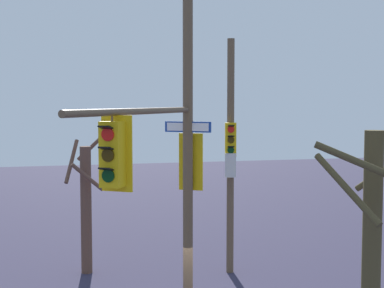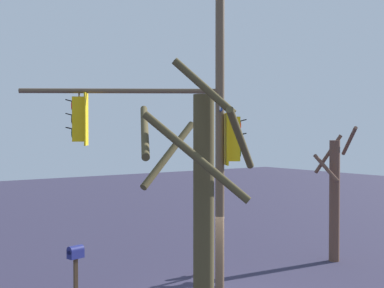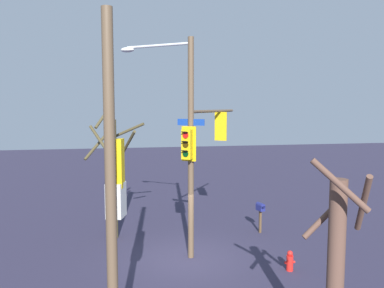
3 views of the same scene
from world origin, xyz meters
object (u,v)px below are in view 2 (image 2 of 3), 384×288
object	(u,v)px
mailbox	(76,256)
bare_tree_behind_pole	(334,196)
bare_tree_across_street	(201,227)
fire_hydrant	(200,265)

from	to	relation	value
mailbox	bare_tree_behind_pole	bearing A→B (deg)	-113.42
bare_tree_behind_pole	bare_tree_across_street	distance (m)	10.86
fire_hydrant	mailbox	xyz separation A→B (m)	(-0.42, -4.07, 0.76)
fire_hydrant	mailbox	distance (m)	4.16
bare_tree_behind_pole	fire_hydrant	bearing A→B (deg)	-104.63
mailbox	bare_tree_behind_pole	distance (m)	9.31
fire_hydrant	bare_tree_behind_pole	world-z (taller)	bare_tree_behind_pole
bare_tree_behind_pole	bare_tree_across_street	xyz separation A→B (m)	(4.90, -9.67, 0.62)
mailbox	bare_tree_across_street	bearing A→B (deg)	162.21
bare_tree_across_street	mailbox	bearing A→B (deg)	174.86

